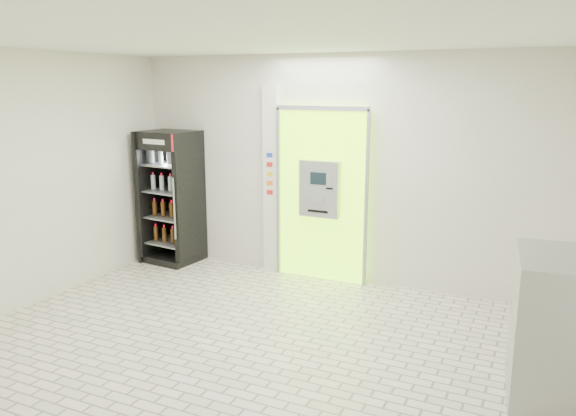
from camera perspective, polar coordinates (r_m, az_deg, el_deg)
The scene contains 6 objects.
ground at distance 5.73m, azimuth -4.03°, elevation -14.56°, with size 6.00×6.00×0.00m, color beige.
room_shell at distance 5.16m, azimuth -4.34°, elevation 3.98°, with size 6.00×6.00×6.00m.
atm_assembly at distance 7.51m, azimuth 3.51°, elevation 1.47°, with size 1.30×0.24×2.33m.
pillar at distance 7.84m, azimuth -1.69°, elevation 2.90°, with size 0.22×0.11×2.60m.
beverage_cooler at distance 8.47m, azimuth -11.74°, elevation 0.84°, with size 0.80×0.74×1.94m.
steel_cabinet at distance 5.17m, azimuth 25.38°, elevation -11.18°, with size 0.73×1.01×1.27m.
Camera 1 is at (2.52, -4.44, 2.60)m, focal length 35.00 mm.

